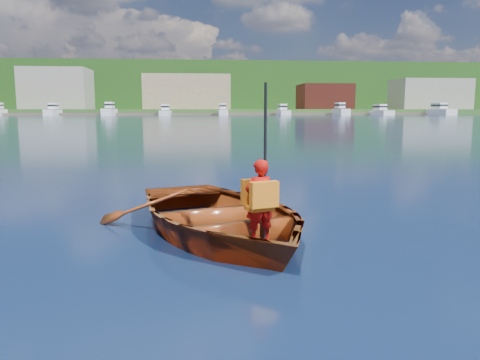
{
  "coord_description": "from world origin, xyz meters",
  "views": [
    {
      "loc": [
        -1.26,
        -5.36,
        1.65
      ],
      "look_at": [
        -0.71,
        0.77,
        0.73
      ],
      "focal_mm": 35.0,
      "sensor_mm": 36.0,
      "label": 1
    }
  ],
  "objects_px": {
    "dock": "(221,114)",
    "marina_yachts": "(251,111)",
    "child_paddler": "(260,199)",
    "rowboat": "(219,215)"
  },
  "relations": [
    {
      "from": "dock",
      "to": "marina_yachts",
      "type": "relative_size",
      "value": 1.12
    },
    {
      "from": "marina_yachts",
      "to": "dock",
      "type": "bearing_deg",
      "value": 152.99
    },
    {
      "from": "child_paddler",
      "to": "dock",
      "type": "distance_m",
      "value": 148.18
    },
    {
      "from": "marina_yachts",
      "to": "child_paddler",
      "type": "bearing_deg",
      "value": -96.35
    },
    {
      "from": "child_paddler",
      "to": "marina_yachts",
      "type": "xyz_separation_m",
      "value": [
        15.95,
        143.33,
        0.78
      ]
    },
    {
      "from": "child_paddler",
      "to": "marina_yachts",
      "type": "height_order",
      "value": "marina_yachts"
    },
    {
      "from": "rowboat",
      "to": "dock",
      "type": "height_order",
      "value": "dock"
    },
    {
      "from": "rowboat",
      "to": "dock",
      "type": "relative_size",
      "value": 0.03
    },
    {
      "from": "rowboat",
      "to": "marina_yachts",
      "type": "bearing_deg",
      "value": 83.44
    },
    {
      "from": "rowboat",
      "to": "child_paddler",
      "type": "bearing_deg",
      "value": -60.9
    }
  ]
}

